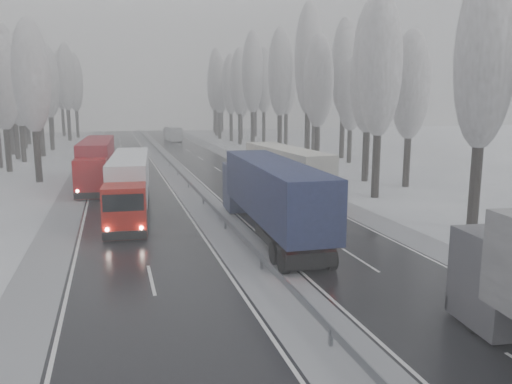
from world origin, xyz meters
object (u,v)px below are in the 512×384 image
box_truck_distant (173,134)px  truck_red_red (97,159)px  truck_cream_box (281,167)px  truck_red_white (130,181)px  truck_blue_box (268,191)px

box_truck_distant → truck_red_red: 54.28m
truck_cream_box → truck_red_red: bearing=144.2°
truck_red_white → truck_red_red: truck_red_red is taller
box_truck_distant → truck_blue_box: bearing=-97.3°
truck_blue_box → truck_cream_box: (4.87, 11.93, -0.22)m
truck_cream_box → truck_red_red: 18.18m
truck_cream_box → box_truck_distant: size_ratio=2.09×
truck_red_white → truck_red_red: 13.53m
truck_blue_box → truck_cream_box: 12.88m
truck_blue_box → truck_red_white: bearing=135.6°
truck_cream_box → truck_red_white: (-12.76, -3.56, -0.06)m
box_truck_distant → truck_red_white: size_ratio=0.49×
truck_blue_box → truck_red_white: 11.50m
truck_cream_box → truck_red_red: (-15.37, 9.71, 0.08)m
box_truck_distant → truck_red_red: size_ratio=0.47×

